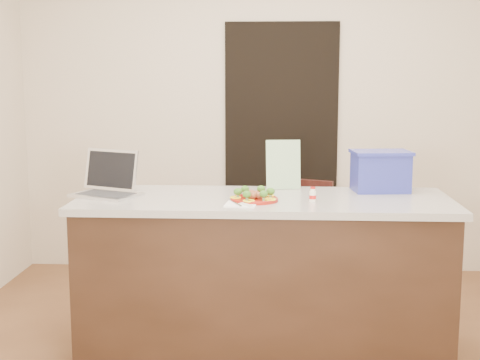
# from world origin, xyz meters

# --- Properties ---
(room_shell) EXTENTS (4.00, 4.00, 4.00)m
(room_shell) POSITION_xyz_m (0.00, 0.00, 1.62)
(room_shell) COLOR white
(room_shell) RESTS_ON ground
(doorway) EXTENTS (0.90, 0.02, 2.00)m
(doorway) POSITION_xyz_m (0.10, 1.98, 1.00)
(doorway) COLOR black
(doorway) RESTS_ON ground
(island) EXTENTS (2.06, 0.76, 0.92)m
(island) POSITION_xyz_m (0.00, 0.25, 0.46)
(island) COLOR black
(island) RESTS_ON ground
(plate) EXTENTS (0.26, 0.26, 0.02)m
(plate) POSITION_xyz_m (-0.05, 0.15, 0.93)
(plate) COLOR maroon
(plate) RESTS_ON island
(meatballs) EXTENTS (0.10, 0.10, 0.04)m
(meatballs) POSITION_xyz_m (-0.06, 0.15, 0.95)
(meatballs) COLOR brown
(meatballs) RESTS_ON plate
(broccoli) EXTENTS (0.22, 0.21, 0.04)m
(broccoli) POSITION_xyz_m (-0.05, 0.15, 0.97)
(broccoli) COLOR #265316
(broccoli) RESTS_ON plate
(pepper_rings) EXTENTS (0.25, 0.25, 0.01)m
(pepper_rings) POSITION_xyz_m (-0.05, 0.15, 0.94)
(pepper_rings) COLOR #FAF61A
(pepper_rings) RESTS_ON plate
(napkin) EXTENTS (0.17, 0.17, 0.01)m
(napkin) POSITION_xyz_m (-0.12, 0.03, 0.92)
(napkin) COLOR white
(napkin) RESTS_ON island
(fork) EXTENTS (0.06, 0.16, 0.00)m
(fork) POSITION_xyz_m (-0.14, 0.04, 0.93)
(fork) COLOR #AFB0B4
(fork) RESTS_ON napkin
(knife) EXTENTS (0.08, 0.18, 0.01)m
(knife) POSITION_xyz_m (-0.09, 0.02, 0.93)
(knife) COLOR silver
(knife) RESTS_ON napkin
(yogurt_bottle) EXTENTS (0.04, 0.04, 0.08)m
(yogurt_bottle) POSITION_xyz_m (0.26, 0.15, 0.95)
(yogurt_bottle) COLOR white
(yogurt_bottle) RESTS_ON island
(laptop) EXTENTS (0.42, 0.40, 0.25)m
(laptop) POSITION_xyz_m (-0.88, 0.30, 0.99)
(laptop) COLOR silver
(laptop) RESTS_ON island
(leaflet) EXTENTS (0.21, 0.07, 0.29)m
(leaflet) POSITION_xyz_m (0.11, 0.54, 1.07)
(leaflet) COLOR silver
(leaflet) RESTS_ON island
(blue_box) EXTENTS (0.35, 0.27, 0.24)m
(blue_box) POSITION_xyz_m (0.67, 0.49, 1.04)
(blue_box) COLOR navy
(blue_box) RESTS_ON island
(chair) EXTENTS (0.50, 0.51, 0.87)m
(chair) POSITION_xyz_m (0.27, 1.09, 0.50)
(chair) COLOR #361310
(chair) RESTS_ON ground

